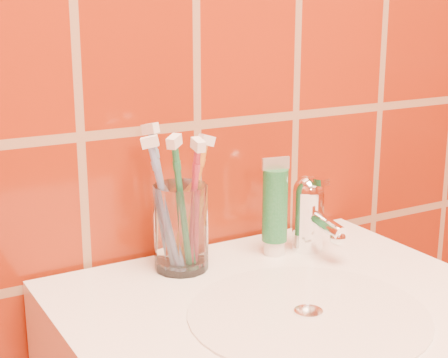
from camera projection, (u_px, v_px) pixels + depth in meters
glass_tumbler at (181, 227)px, 0.97m from camera, size 0.09×0.09×0.13m
toothpaste_tube at (275, 210)px, 1.03m from camera, size 0.04×0.04×0.15m
faucet at (310, 211)px, 1.05m from camera, size 0.05×0.11×0.12m
toothbrush_0 at (181, 206)px, 0.94m from camera, size 0.10×0.10×0.22m
toothbrush_1 at (192, 202)px, 0.99m from camera, size 0.11×0.10×0.20m
toothbrush_2 at (193, 207)px, 0.95m from camera, size 0.03×0.10×0.21m
toothbrush_3 at (164, 199)px, 0.97m from camera, size 0.08×0.12×0.22m
toothbrush_4 at (166, 206)px, 0.96m from camera, size 0.10×0.09×0.21m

